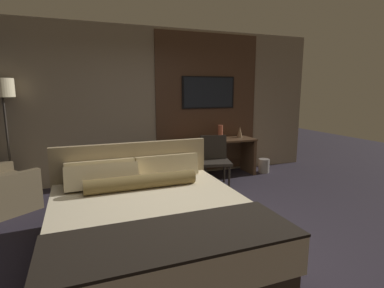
% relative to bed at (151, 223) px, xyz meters
% --- Properties ---
extents(ground_plane, '(16.00, 16.00, 0.00)m').
position_rel_bed_xyz_m(ground_plane, '(0.51, 0.06, -0.32)').
color(ground_plane, '#28232D').
extents(wall_back_tv_panel, '(7.20, 0.09, 2.80)m').
position_rel_bed_xyz_m(wall_back_tv_panel, '(0.67, 2.66, 1.08)').
color(wall_back_tv_panel, gray).
rests_on(wall_back_tv_panel, ground_plane).
extents(bed, '(2.01, 2.22, 1.00)m').
position_rel_bed_xyz_m(bed, '(0.00, 0.00, 0.00)').
color(bed, '#33281E').
rests_on(bed, ground_plane).
extents(desk, '(1.63, 0.57, 0.73)m').
position_rel_bed_xyz_m(desk, '(1.80, 2.35, 0.17)').
color(desk, brown).
rests_on(desk, ground_plane).
extents(tv, '(1.10, 0.04, 0.62)m').
position_rel_bed_xyz_m(tv, '(1.80, 2.58, 1.31)').
color(tv, black).
extents(desk_chair, '(0.61, 0.61, 0.87)m').
position_rel_bed_xyz_m(desk_chair, '(1.58, 1.81, 0.20)').
color(desk_chair, '#28231E').
rests_on(desk_chair, ground_plane).
extents(floor_lamp, '(0.34, 0.34, 1.85)m').
position_rel_bed_xyz_m(floor_lamp, '(-1.67, 2.40, 1.24)').
color(floor_lamp, '#282623').
rests_on(floor_lamp, ground_plane).
extents(vase_tall, '(0.11, 0.11, 0.22)m').
position_rel_bed_xyz_m(vase_tall, '(2.41, 2.38, 0.52)').
color(vase_tall, '#846647').
rests_on(vase_tall, desk).
extents(vase_short, '(0.10, 0.10, 0.26)m').
position_rel_bed_xyz_m(vase_short, '(2.01, 2.45, 0.54)').
color(vase_short, '#B2563D').
rests_on(vase_short, desk).
extents(book, '(0.25, 0.20, 0.03)m').
position_rel_bed_xyz_m(book, '(1.25, 2.28, 0.42)').
color(book, maroon).
rests_on(book, desk).
extents(waste_bin, '(0.22, 0.22, 0.28)m').
position_rel_bed_xyz_m(waste_bin, '(2.88, 2.16, -0.18)').
color(waste_bin, gray).
rests_on(waste_bin, ground_plane).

